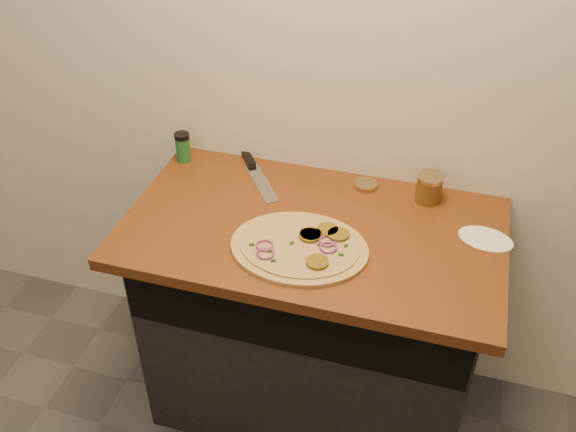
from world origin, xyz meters
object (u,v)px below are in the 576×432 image
(pizza, at_px, (301,246))
(salsa_jar, at_px, (429,188))
(chefs_knife, at_px, (254,169))
(spice_shaker, at_px, (183,147))

(pizza, distance_m, salsa_jar, 0.50)
(pizza, xyz_separation_m, chefs_knife, (-0.28, 0.37, -0.00))
(chefs_knife, bearing_deg, spice_shaker, -178.42)
(salsa_jar, distance_m, spice_shaker, 0.88)
(pizza, bearing_deg, salsa_jar, 47.13)
(chefs_knife, relative_size, salsa_jar, 3.25)
(spice_shaker, bearing_deg, pizza, -33.98)
(pizza, bearing_deg, spice_shaker, 146.02)
(pizza, relative_size, salsa_jar, 4.43)
(pizza, xyz_separation_m, spice_shaker, (-0.54, 0.37, 0.05))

